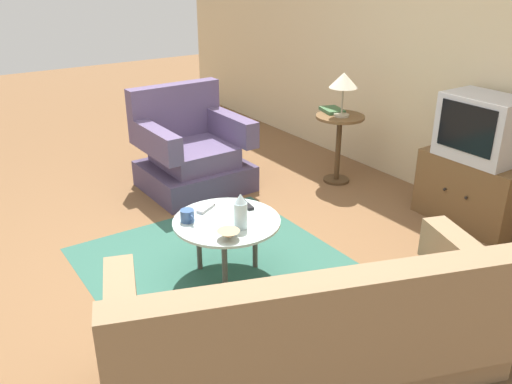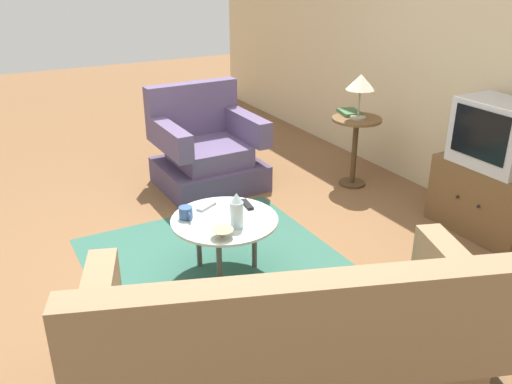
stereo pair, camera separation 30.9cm
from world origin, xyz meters
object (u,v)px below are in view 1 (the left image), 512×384
Objects in this scene: coffee_table at (227,225)px; mug at (188,216)px; couch at (318,353)px; bowl at (228,235)px; vase at (241,212)px; tv_remote_silver at (206,208)px; book at (332,110)px; tv_stand at (472,191)px; tv_remote_dark at (246,205)px; television at (482,128)px; armchair at (191,154)px; table_lamp at (344,82)px; side_table at (339,135)px.

mug reaches higher than coffee_table.
couch reaches higher than coffee_table.
couch is 1.00m from bowl.
tv_remote_silver is (-0.36, -0.05, -0.10)m from vase.
book is at bearing -4.90° from tv_remote_silver.
tv_remote_dark is at bearing -105.55° from tv_stand.
television is at bearing -44.92° from tv_remote_silver.
television is 2.19m from bowl.
armchair is 1.12× the size of tv_stand.
bowl is (-0.18, -2.15, -0.35)m from television.
couch is 1.44m from tv_remote_silver.
mug is 0.95× the size of bowl.
book is at bearing 67.37° from couch.
tv_remote_silver is (0.61, -1.77, -0.54)m from table_lamp.
table_lamp is (0.02, -0.01, 0.51)m from side_table.
tv_remote_dark is at bearing 76.70° from armchair.
book is (-1.40, -0.26, -0.13)m from television.
table_lamp is 1.70× the size of vase.
coffee_table is 4.42× the size of tv_remote_dark.
tv_remote_dark is (-1.31, 0.46, 0.14)m from couch.
tv_stand is at bearing 13.63° from side_table.
side_table is at bearing 119.88° from bowl.
vase is (1.67, -0.52, 0.22)m from armchair.
armchair is 0.44× the size of couch.
couch is 5.17× the size of table_lamp.
table_lamp is 1.95m from tv_remote_silver.
mug is 0.80× the size of tv_remote_silver.
tv_remote_dark is (0.72, -1.51, -0.54)m from table_lamp.
mug is 0.44m from tv_remote_dark.
book is at bearing 122.98° from vase.
tv_stand is 1.48m from book.
tv_stand is 5.84× the size of bowl.
armchair reaches higher than tv_remote_silver.
tv_stand is 2.18m from tv_remote_silver.
armchair is 1.53m from table_lamp.
vase is 0.18m from bowl.
television is at bearing 82.63° from vase.
tv_stand reaches higher than tv_remote_silver.
table_lamp is (-2.03, 1.97, 0.67)m from couch.
vase is 1.48× the size of tv_remote_dark.
couch is at bearing -43.97° from side_table.
vase is (0.97, -1.72, -0.43)m from table_lamp.
tv_stand is at bearing 14.24° from table_lamp.
side_table is at bearing 4.77° from book.
side_table is at bearing 110.30° from mug.
side_table is 2.39× the size of book.
book is (0.53, 1.24, 0.35)m from armchair.
book reaches higher than side_table.
coffee_table is 2.09m from tv_stand.
armchair is at bearing 160.62° from coffee_table.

